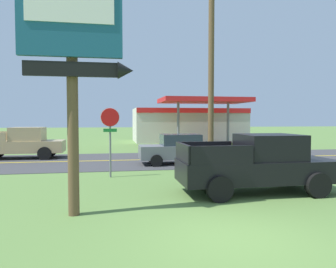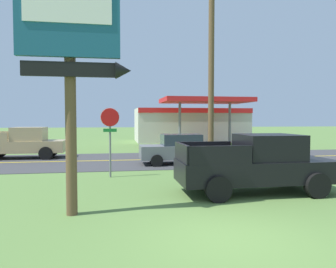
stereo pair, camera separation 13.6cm
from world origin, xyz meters
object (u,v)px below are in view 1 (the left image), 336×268
Objects in this scene: stop_sign at (110,130)px; car_grey_mid_lane at (178,149)px; pickup_black_parked_on_lawn at (258,164)px; gas_station at (189,124)px; motel_sign at (74,37)px; utility_pole at (211,57)px; pickup_tan_on_road at (21,143)px.

stop_sign is 5.18m from car_grey_mid_lane.
car_grey_mid_lane is at bearing 99.59° from pickup_black_parked_on_lawn.
gas_station is 2.30× the size of pickup_black_parked_on_lawn.
motel_sign is 0.68× the size of utility_pole.
utility_pole reaches higher than gas_station.
stop_sign reaches higher than pickup_tan_on_road.
utility_pole is 5.80m from pickup_black_parked_on_lawn.
utility_pole is at bearing 1.88° from stop_sign.
stop_sign is at bearing -53.75° from pickup_tan_on_road.
pickup_black_parked_on_lawn is (4.89, -3.75, -1.06)m from stop_sign.
stop_sign is 0.30× the size of utility_pole.
pickup_tan_on_road is (-9.93, 7.31, -4.27)m from utility_pole.
motel_sign is at bearing -98.99° from stop_sign.
gas_station is at bearing 74.40° from car_grey_mid_lane.
car_grey_mid_lane is (4.53, 8.87, -3.68)m from motel_sign.
car_grey_mid_lane is (-0.79, 3.31, -4.41)m from utility_pole.
utility_pole is 1.90× the size of pickup_tan_on_road.
gas_station is at bearing 67.73° from stop_sign.
stop_sign is 6.25m from pickup_black_parked_on_lawn.
motel_sign is 1.59× the size of car_grey_mid_lane.
motel_sign reaches higher than car_grey_mid_lane.
stop_sign reaches higher than car_grey_mid_lane.
gas_station is at bearing 43.65° from pickup_tan_on_road.
gas_station is 18.04m from car_grey_mid_lane.
pickup_tan_on_road is (-13.98, -13.34, -0.98)m from gas_station.
pickup_black_parked_on_lawn is 1.24× the size of car_grey_mid_lane.
gas_station reaches higher than pickup_black_parked_on_lawn.
pickup_black_parked_on_lawn is (-3.63, -24.54, -0.98)m from gas_station.
gas_station is 24.83m from pickup_black_parked_on_lawn.
utility_pole is (4.47, 0.15, 3.21)m from stop_sign.
utility_pole reaches higher than car_grey_mid_lane.
pickup_tan_on_road is (-4.61, 12.87, -3.54)m from motel_sign.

